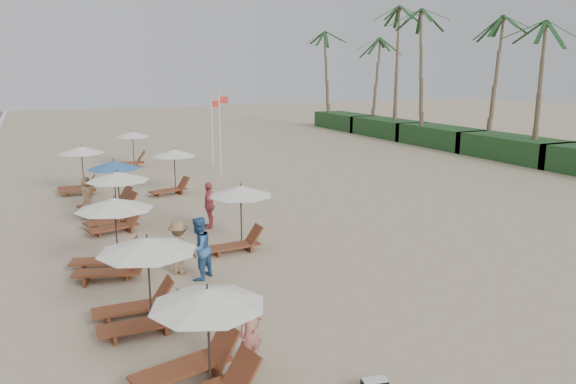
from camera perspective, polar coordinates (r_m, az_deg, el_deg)
name	(u,v)px	position (r m, az deg, el deg)	size (l,w,h in m)	color
ground	(348,280)	(16.77, 6.18, -8.94)	(160.00, 160.00, 0.00)	tan
shrub_hedge	(514,148)	(41.38, 22.19, 4.20)	(3.20, 53.00, 1.60)	#193D1C
palm_row	(514,11)	(41.76, 22.23, 16.83)	(7.00, 52.00, 12.30)	brown
lounger_station_0	(196,344)	(11.00, -9.46, -15.21)	(2.68, 2.32, 2.11)	brown
lounger_station_1	(140,280)	(13.94, -14.94, -8.70)	(2.63, 2.42, 2.19)	brown
lounger_station_2	(109,236)	(17.60, -17.97, -4.37)	(2.67, 2.37, 2.35)	brown
lounger_station_3	(114,199)	(22.38, -17.49, -0.74)	(2.67, 2.42, 2.28)	brown
lounger_station_4	(108,190)	(25.02, -18.02, 0.20)	(2.79, 2.43, 2.30)	brown
lounger_station_5	(79,168)	(29.68, -20.72, 2.33)	(2.47, 2.28, 2.36)	brown
inland_station_0	(237,210)	(18.98, -5.23, -1.87)	(2.61, 2.24, 2.22)	brown
inland_station_1	(172,166)	(28.17, -11.88, 2.65)	(2.64, 2.24, 2.22)	brown
inland_station_2	(129,147)	(36.82, -16.02, 4.45)	(2.89, 2.24, 2.22)	brown
beachgoer_near	(251,333)	(11.92, -3.86, -14.26)	(0.55, 0.36, 1.50)	#B76F63
beachgoer_mid_a	(199,249)	(16.63, -9.18, -5.76)	(0.92, 0.72, 1.89)	#33619B
beachgoer_mid_b	(179,248)	(17.17, -11.16, -5.64)	(1.08, 0.62, 1.67)	olive
beachgoer_far_a	(209,205)	(21.88, -8.10, -1.34)	(1.08, 0.45, 1.85)	#C24D54
beachgoer_far_b	(86,194)	(25.90, -20.04, -0.17)	(0.75, 0.49, 1.54)	#A7815B
flag_pole_near	(220,130)	(32.73, -6.97, 6.33)	(0.59, 0.08, 4.79)	silver
flag_pole_far	(213,128)	(36.28, -7.77, 6.54)	(0.60, 0.08, 4.35)	silver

